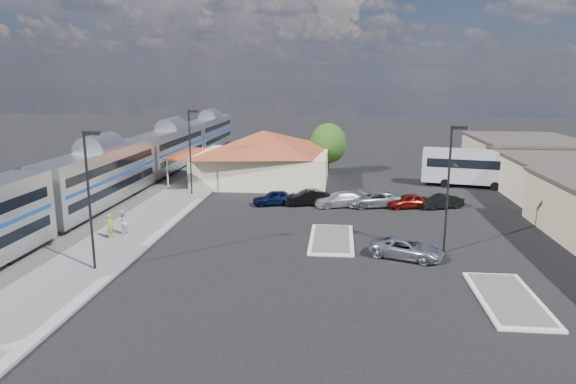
# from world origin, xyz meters

# --- Properties ---
(ground) EXTENTS (280.00, 280.00, 0.00)m
(ground) POSITION_xyz_m (0.00, 0.00, 0.00)
(ground) COLOR black
(ground) RESTS_ON ground
(railbed) EXTENTS (16.00, 100.00, 0.12)m
(railbed) POSITION_xyz_m (-21.00, 8.00, 0.06)
(railbed) COLOR #4C4944
(railbed) RESTS_ON ground
(platform) EXTENTS (5.50, 92.00, 0.18)m
(platform) POSITION_xyz_m (-12.00, 6.00, 0.09)
(platform) COLOR gray
(platform) RESTS_ON ground
(passenger_train) EXTENTS (3.00, 104.00, 5.55)m
(passenger_train) POSITION_xyz_m (-18.00, 10.34, 2.87)
(passenger_train) COLOR silver
(passenger_train) RESTS_ON ground
(station_depot) EXTENTS (18.35, 12.24, 6.20)m
(station_depot) POSITION_xyz_m (-4.56, 24.00, 3.13)
(station_depot) COLOR beige
(station_depot) RESTS_ON ground
(traffic_island_south) EXTENTS (3.30, 7.50, 0.21)m
(traffic_island_south) POSITION_xyz_m (4.00, 2.00, 0.10)
(traffic_island_south) COLOR silver
(traffic_island_south) RESTS_ON ground
(traffic_island_north) EXTENTS (3.30, 7.50, 0.21)m
(traffic_island_north) POSITION_xyz_m (14.00, -8.00, 0.10)
(traffic_island_north) COLOR silver
(traffic_island_north) RESTS_ON ground
(lamp_plat_s) EXTENTS (1.08, 0.25, 9.00)m
(lamp_plat_s) POSITION_xyz_m (-10.90, -6.00, 5.34)
(lamp_plat_s) COLOR black
(lamp_plat_s) RESTS_ON ground
(lamp_plat_n) EXTENTS (1.08, 0.25, 9.00)m
(lamp_plat_n) POSITION_xyz_m (-10.90, 16.00, 5.34)
(lamp_plat_n) COLOR black
(lamp_plat_n) RESTS_ON ground
(lamp_lot) EXTENTS (1.08, 0.25, 9.00)m
(lamp_lot) POSITION_xyz_m (12.10, 0.00, 5.34)
(lamp_lot) COLOR black
(lamp_lot) RESTS_ON ground
(tree_depot) EXTENTS (4.71, 4.71, 6.63)m
(tree_depot) POSITION_xyz_m (3.00, 30.00, 4.02)
(tree_depot) COLOR #382314
(tree_depot) RESTS_ON ground
(suv) EXTENTS (5.46, 3.90, 1.38)m
(suv) POSITION_xyz_m (9.20, -1.49, 0.69)
(suv) COLOR #AAACB2
(suv) RESTS_ON ground
(coach_bus) EXTENTS (13.53, 5.69, 4.24)m
(coach_bus) POSITION_xyz_m (20.66, 23.41, 2.44)
(coach_bus) COLOR silver
(coach_bus) RESTS_ON ground
(person_a) EXTENTS (0.54, 0.75, 1.92)m
(person_a) POSITION_xyz_m (-12.76, 0.30, 1.14)
(person_a) COLOR #9BBB3A
(person_a) RESTS_ON platform
(person_b) EXTENTS (0.87, 1.04, 1.93)m
(person_b) POSITION_xyz_m (-12.29, 1.35, 1.14)
(person_b) COLOR white
(person_b) RESTS_ON platform
(parked_car_a) EXTENTS (4.61, 2.93, 1.46)m
(parked_car_a) POSITION_xyz_m (-1.78, 12.76, 0.73)
(parked_car_a) COLOR #0B153B
(parked_car_a) RESTS_ON ground
(parked_car_b) EXTENTS (4.79, 2.72, 1.49)m
(parked_car_b) POSITION_xyz_m (1.42, 13.06, 0.75)
(parked_car_b) COLOR black
(parked_car_b) RESTS_ON ground
(parked_car_c) EXTENTS (5.31, 3.45, 1.43)m
(parked_car_c) POSITION_xyz_m (4.62, 12.76, 0.72)
(parked_car_c) COLOR silver
(parked_car_c) RESTS_ON ground
(parked_car_d) EXTENTS (5.90, 3.82, 1.51)m
(parked_car_d) POSITION_xyz_m (7.82, 13.06, 0.76)
(parked_car_d) COLOR #999BA1
(parked_car_d) RESTS_ON ground
(parked_car_e) EXTENTS (4.38, 2.66, 1.39)m
(parked_car_e) POSITION_xyz_m (11.02, 12.76, 0.70)
(parked_car_e) COLOR maroon
(parked_car_e) RESTS_ON ground
(parked_car_f) EXTENTS (4.42, 2.85, 1.38)m
(parked_car_f) POSITION_xyz_m (14.22, 13.06, 0.69)
(parked_car_f) COLOR black
(parked_car_f) RESTS_ON ground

